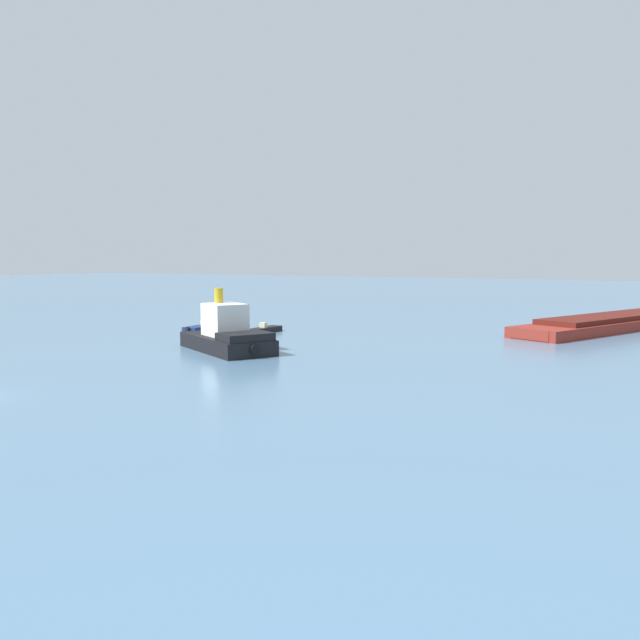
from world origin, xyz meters
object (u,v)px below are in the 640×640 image
object	(u,v)px
small_motorboat	(203,327)
channel_buoy_green	(238,331)
tugboat	(228,335)
fishing_skiff	(261,330)
cargo_barge	(631,319)

from	to	relation	value
small_motorboat	channel_buoy_green	distance (m)	9.30
tugboat	channel_buoy_green	distance (m)	6.92
small_motorboat	fishing_skiff	size ratio (longest dim) A/B	0.88
cargo_barge	tugboat	bearing A→B (deg)	-128.97
channel_buoy_green	cargo_barge	bearing A→B (deg)	42.42
fishing_skiff	cargo_barge	xyz separation A→B (m)	(32.24, 23.69, 0.57)
cargo_barge	channel_buoy_green	world-z (taller)	cargo_barge
cargo_barge	channel_buoy_green	xyz separation A→B (m)	(-31.42, -28.71, -0.05)
small_motorboat	tugboat	distance (m)	15.68
tugboat	cargo_barge	world-z (taller)	cargo_barge
fishing_skiff	channel_buoy_green	size ratio (longest dim) A/B	3.19
tugboat	channel_buoy_green	bearing A→B (deg)	118.36
cargo_barge	small_motorboat	bearing A→B (deg)	-148.77
small_motorboat	channel_buoy_green	size ratio (longest dim) A/B	2.81
cargo_barge	fishing_skiff	bearing A→B (deg)	-143.69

